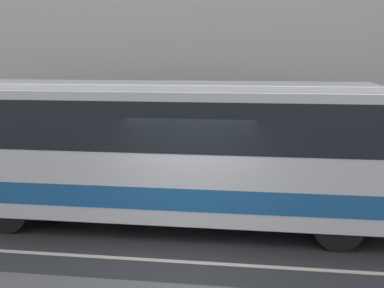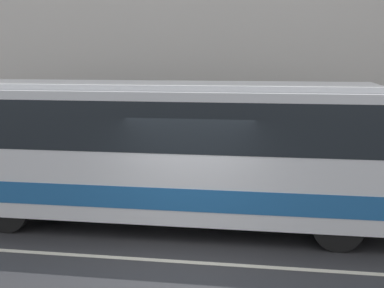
{
  "view_description": "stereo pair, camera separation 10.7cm",
  "coord_description": "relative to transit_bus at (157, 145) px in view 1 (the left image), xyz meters",
  "views": [
    {
      "loc": [
        1.6,
        -9.04,
        3.69
      ],
      "look_at": [
        -0.16,
        2.16,
        1.81
      ],
      "focal_mm": 50.0,
      "sensor_mm": 36.0,
      "label": 1
    },
    {
      "loc": [
        1.71,
        -9.02,
        3.69
      ],
      "look_at": [
        -0.16,
        2.16,
        1.81
      ],
      "focal_mm": 50.0,
      "sensor_mm": 36.0,
      "label": 2
    }
  ],
  "objects": [
    {
      "name": "ground_plane",
      "position": [
        0.93,
        -2.16,
        -1.76
      ],
      "size": [
        60.0,
        60.0,
        0.0
      ],
      "primitive_type": "plane",
      "color": "#2D2D30"
    },
    {
      "name": "sidewalk",
      "position": [
        0.93,
        3.11,
        -1.67
      ],
      "size": [
        60.0,
        2.54,
        0.17
      ],
      "color": "gray",
      "rests_on": "ground_plane"
    },
    {
      "name": "lane_stripe",
      "position": [
        0.93,
        -2.16,
        -1.75
      ],
      "size": [
        54.0,
        0.14,
        0.01
      ],
      "color": "beige",
      "rests_on": "ground_plane"
    },
    {
      "name": "transit_bus",
      "position": [
        0.0,
        0.0,
        0.0
      ],
      "size": [
        10.79,
        2.52,
        3.12
      ],
      "color": "silver",
      "rests_on": "ground_plane"
    }
  ]
}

